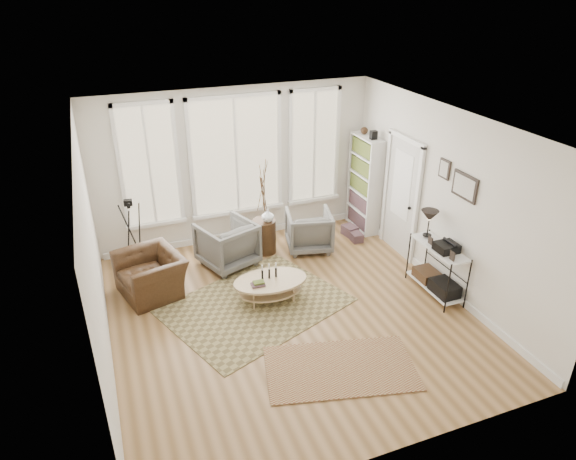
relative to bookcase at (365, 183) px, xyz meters
name	(u,v)px	position (x,y,z in m)	size (l,w,h in m)	color
room	(291,228)	(-2.42, -2.20, 0.47)	(5.50, 5.54, 2.90)	#9F774A
bay_window	(236,158)	(-2.44, 0.49, 0.65)	(4.14, 0.12, 2.24)	#C9B887
door	(401,194)	(0.13, -1.08, 0.17)	(0.09, 1.06, 2.22)	silver
bookcase	(365,183)	(0.00, 0.00, 0.00)	(0.31, 0.85, 2.06)	white
low_shelf	(437,265)	(-0.06, -2.52, -0.44)	(0.38, 1.08, 1.30)	white
wall_art	(459,182)	(0.14, -2.49, 0.92)	(0.04, 0.88, 0.44)	black
rug_main	(255,305)	(-2.87, -1.84, -0.95)	(2.61, 1.95, 0.01)	brown
rug_runner	(340,368)	(-2.26, -3.61, -0.94)	(1.94, 1.08, 0.01)	brown
coffee_table	(270,284)	(-2.59, -1.77, -0.67)	(1.19, 0.78, 0.53)	tan
armchair_left	(227,244)	(-2.93, -0.46, -0.55)	(0.87, 0.89, 0.81)	slate
armchair_right	(309,230)	(-1.36, -0.42, -0.58)	(0.80, 0.82, 0.75)	slate
side_table	(264,209)	(-2.17, -0.24, -0.10)	(0.42, 0.42, 1.78)	#3C2616
vase	(268,215)	(-2.11, -0.30, -0.20)	(0.22, 0.22, 0.23)	silver
accent_chair	(151,274)	(-4.29, -0.89, -0.62)	(0.91, 1.04, 0.67)	#3C2616
tripod_camera	(134,240)	(-4.45, -0.18, -0.33)	(0.48, 0.48, 1.37)	black
book_stack_near	(350,230)	(-0.39, -0.22, -0.86)	(0.23, 0.30, 0.19)	brown
book_stack_far	(356,237)	(-0.39, -0.49, -0.87)	(0.20, 0.26, 0.16)	brown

